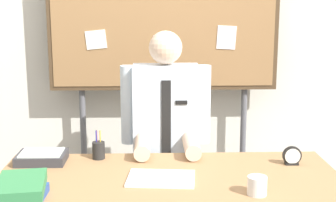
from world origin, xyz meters
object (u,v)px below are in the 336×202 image
(desk, at_px, (169,194))
(paper_tray, at_px, (42,157))
(coffee_mug, at_px, (257,186))
(pen_holder, at_px, (99,150))
(book_stack, at_px, (22,189))
(desk_clock, at_px, (292,157))
(person, at_px, (166,152))
(open_notebook, at_px, (161,178))
(bulletin_board, at_px, (164,12))

(desk, xyz_separation_m, paper_tray, (-0.68, 0.27, 0.11))
(coffee_mug, xyz_separation_m, pen_holder, (-0.77, 0.54, 0.01))
(book_stack, xyz_separation_m, pen_holder, (0.27, 0.57, -0.00))
(book_stack, distance_m, paper_tray, 0.52)
(desk_clock, bearing_deg, desk, -164.81)
(person, bearing_deg, coffee_mug, -65.45)
(open_notebook, xyz_separation_m, desk_clock, (0.70, 0.20, 0.04))
(book_stack, height_order, paper_tray, book_stack)
(desk, xyz_separation_m, person, (0.00, 0.63, 0.02))
(bulletin_board, xyz_separation_m, pen_holder, (-0.38, -0.82, -0.74))
(person, bearing_deg, pen_holder, -140.71)
(coffee_mug, distance_m, paper_tray, 1.18)
(coffee_mug, bearing_deg, pen_holder, 145.08)
(pen_holder, distance_m, paper_tray, 0.31)
(person, distance_m, pen_holder, 0.51)
(desk, distance_m, open_notebook, 0.10)
(desk_clock, distance_m, paper_tray, 1.35)
(desk, bearing_deg, bulletin_board, 90.00)
(desk, height_order, paper_tray, paper_tray)
(book_stack, height_order, coffee_mug, book_stack)
(bulletin_board, bearing_deg, person, -89.99)
(person, bearing_deg, desk_clock, -34.12)
(person, height_order, desk_clock, person)
(book_stack, bearing_deg, paper_tray, 93.36)
(person, relative_size, coffee_mug, 15.82)
(desk, bearing_deg, paper_tray, 158.76)
(bulletin_board, bearing_deg, desk_clock, -55.15)
(paper_tray, bearing_deg, open_notebook, -23.95)
(bulletin_board, xyz_separation_m, open_notebook, (-0.04, -1.15, -0.79))
(pen_holder, bearing_deg, paper_tray, -170.49)
(open_notebook, bearing_deg, pen_holder, 135.42)
(person, bearing_deg, paper_tray, -152.04)
(bulletin_board, height_order, open_notebook, bulletin_board)
(desk_clock, bearing_deg, book_stack, -161.92)
(bulletin_board, bearing_deg, open_notebook, -92.02)
(book_stack, distance_m, desk_clock, 1.38)
(desk, height_order, person, person)
(person, xyz_separation_m, desk_clock, (0.66, -0.45, 0.11))
(desk, relative_size, book_stack, 5.36)
(person, bearing_deg, book_stack, -126.65)
(desk, distance_m, person, 0.63)
(book_stack, bearing_deg, pen_holder, 64.36)
(desk_clock, height_order, coffee_mug, desk_clock)
(open_notebook, bearing_deg, coffee_mug, -25.14)
(bulletin_board, relative_size, book_stack, 6.54)
(bulletin_board, relative_size, paper_tray, 8.11)
(book_stack, relative_size, coffee_mug, 3.62)
(desk, xyz_separation_m, bulletin_board, (-0.00, 1.13, 0.87))
(desk, bearing_deg, desk_clock, 15.19)
(desk, xyz_separation_m, pen_holder, (-0.38, 0.32, 0.13))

